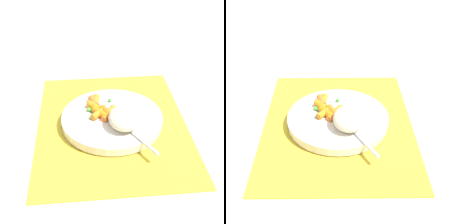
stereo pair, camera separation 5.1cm
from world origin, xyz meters
The scene contains 7 objects.
ground_plane centered at (0.00, 0.00, 0.00)m, with size 2.40×2.40×0.00m, color beige.
placemat centered at (0.00, 0.00, 0.00)m, with size 0.44×0.34×0.01m, color gold.
plate centered at (0.00, 0.00, 0.02)m, with size 0.23×0.23×0.02m, color silver.
rice_mound centered at (-0.04, -0.02, 0.05)m, with size 0.08×0.07×0.04m, color beige.
carrot_portion centered at (0.02, 0.03, 0.03)m, with size 0.09×0.07×0.02m.
pea_scatter centered at (0.03, 0.02, 0.03)m, with size 0.08×0.08×0.01m.
fork centered at (-0.03, -0.02, 0.03)m, with size 0.19×0.11×0.01m.
Camera 1 is at (-0.59, 0.06, 0.46)m, focal length 51.35 mm.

